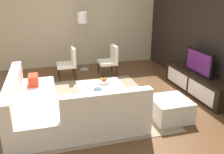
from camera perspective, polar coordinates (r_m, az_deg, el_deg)
name	(u,v)px	position (r m, az deg, el deg)	size (l,w,h in m)	color
ground_plane	(98,105)	(5.28, -3.25, -6.59)	(14.00, 14.00, 0.00)	brown
feature_wall_back	(214,35)	(6.00, 22.86, 9.19)	(6.40, 0.12, 2.80)	black
side_wall_left	(82,22)	(7.98, -7.18, 12.75)	(0.12, 5.20, 2.80)	#C6B28E
area_rug	(97,103)	(5.37, -3.49, -6.09)	(3.12, 2.51, 0.01)	gray
media_console	(196,83)	(6.11, 19.22, -1.44)	(2.13, 0.48, 0.50)	black
television	(199,62)	(5.95, 19.78, 3.34)	(0.98, 0.06, 0.56)	black
sectional_couch	(58,108)	(4.60, -12.60, -7.20)	(2.33, 2.35, 0.84)	silver
coffee_table	(102,94)	(5.30, -2.47, -4.05)	(0.98, 0.98, 0.38)	black
accent_chair_near	(69,61)	(6.86, -10.02, 3.76)	(0.56, 0.50, 0.87)	black
floor_lamp	(83,22)	(7.34, -6.91, 12.81)	(0.31, 0.31, 1.76)	#A5A5AA
ottoman	(170,109)	(4.80, 13.46, -7.29)	(0.70, 0.70, 0.40)	silver
fruit_bowl	(104,81)	(5.40, -1.92, -1.01)	(0.28, 0.28, 0.13)	silver
accent_chair_far	(110,58)	(7.02, -0.40, 4.44)	(0.57, 0.50, 0.87)	black
book_stack	(98,90)	(5.01, -3.34, -2.99)	(0.19, 0.14, 0.05)	#1E232D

